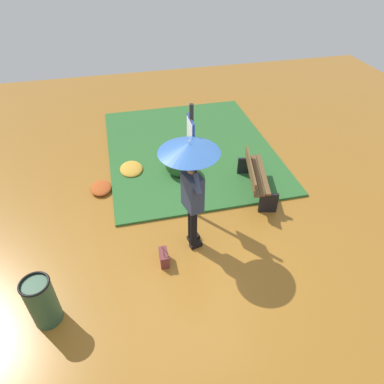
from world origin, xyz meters
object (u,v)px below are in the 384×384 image
info_sign_post (191,150)px  handbag (164,257)px  person_with_umbrella (191,170)px  trash_bin (42,301)px  park_bench (255,177)px

info_sign_post → handbag: 1.88m
person_with_umbrella → trash_bin: (-1.05, 2.38, -1.13)m
person_with_umbrella → handbag: person_with_umbrella is taller
park_bench → trash_bin: trash_bin is taller
info_sign_post → handbag: info_sign_post is taller
park_bench → trash_bin: (-2.10, 3.99, 0.02)m
person_with_umbrella → park_bench: bearing=-56.9°
handbag → park_bench: bearing=-56.3°
person_with_umbrella → info_sign_post: size_ratio=0.89×
info_sign_post → trash_bin: bearing=124.8°
handbag → person_with_umbrella: bearing=-54.4°
info_sign_post → trash_bin: info_sign_post is taller
handbag → park_bench: 2.63m
handbag → trash_bin: bearing=109.7°
trash_bin → handbag: bearing=-70.3°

